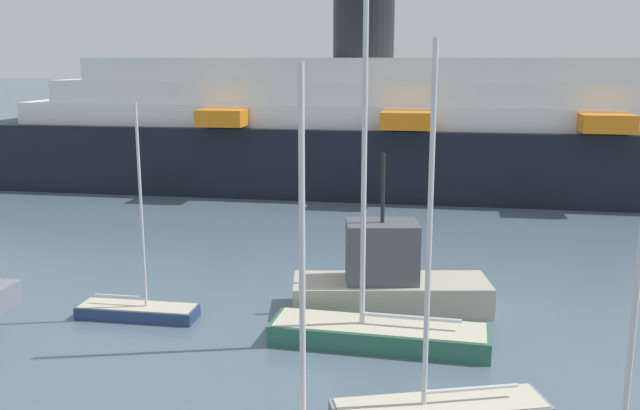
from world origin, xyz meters
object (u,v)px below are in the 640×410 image
sailboat_3 (138,308)px  fishing_boat_2 (388,280)px  sailboat_5 (379,327)px  sailboat_2 (440,404)px  cruise_ship (582,132)px

sailboat_3 → fishing_boat_2: bearing=15.0°
fishing_boat_2 → sailboat_5: bearing=79.6°
sailboat_3 → sailboat_5: bearing=-6.4°
sailboat_2 → fishing_boat_2: (-1.86, 7.81, 0.70)m
sailboat_5 → sailboat_3: bearing=-3.6°
fishing_boat_2 → cruise_ship: 27.29m
sailboat_2 → sailboat_3: 11.90m
sailboat_3 → fishing_boat_2: size_ratio=1.03×
sailboat_2 → sailboat_5: sailboat_5 is taller
sailboat_2 → cruise_ship: cruise_ship is taller
sailboat_5 → cruise_ship: size_ratio=0.15×
sailboat_2 → fishing_boat_2: size_ratio=1.29×
sailboat_2 → fishing_boat_2: 8.06m
sailboat_5 → fishing_boat_2: sailboat_5 is taller
sailboat_3 → fishing_boat_2: 9.01m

